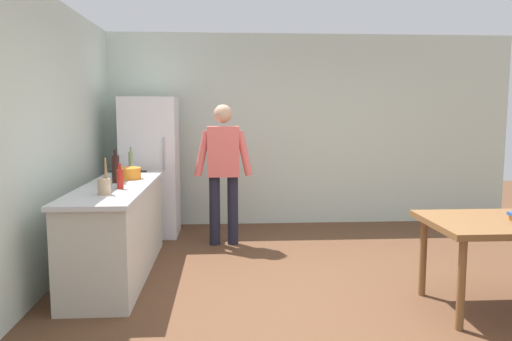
# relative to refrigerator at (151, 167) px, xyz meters

# --- Properties ---
(ground_plane) EXTENTS (14.00, 14.00, 0.00)m
(ground_plane) POSITION_rel_refrigerator_xyz_m (1.90, -2.40, -0.90)
(ground_plane) COLOR brown
(wall_back) EXTENTS (6.40, 0.12, 2.70)m
(wall_back) POSITION_rel_refrigerator_xyz_m (1.90, 0.60, 0.45)
(wall_back) COLOR silver
(wall_back) RESTS_ON ground_plane
(wall_left) EXTENTS (0.12, 5.60, 2.70)m
(wall_left) POSITION_rel_refrigerator_xyz_m (-0.70, -2.20, 0.45)
(wall_left) COLOR silver
(wall_left) RESTS_ON ground_plane
(kitchen_counter) EXTENTS (0.64, 2.20, 0.90)m
(kitchen_counter) POSITION_rel_refrigerator_xyz_m (-0.10, -1.60, -0.45)
(kitchen_counter) COLOR beige
(kitchen_counter) RESTS_ON ground_plane
(refrigerator) EXTENTS (0.70, 0.67, 1.80)m
(refrigerator) POSITION_rel_refrigerator_xyz_m (0.00, 0.00, 0.00)
(refrigerator) COLOR white
(refrigerator) RESTS_ON ground_plane
(person) EXTENTS (0.70, 0.22, 1.70)m
(person) POSITION_rel_refrigerator_xyz_m (0.95, -0.55, 0.08)
(person) COLOR #1E1E2D
(person) RESTS_ON ground_plane
(cooking_pot) EXTENTS (0.40, 0.28, 0.12)m
(cooking_pot) POSITION_rel_refrigerator_xyz_m (-0.07, -1.15, 0.06)
(cooking_pot) COLOR orange
(cooking_pot) RESTS_ON kitchen_counter
(utensil_jar) EXTENTS (0.11, 0.11, 0.32)m
(utensil_jar) POSITION_rel_refrigerator_xyz_m (-0.08, -2.16, 0.08)
(utensil_jar) COLOR tan
(utensil_jar) RESTS_ON kitchen_counter
(bottle_wine_dark) EXTENTS (0.08, 0.08, 0.34)m
(bottle_wine_dark) POSITION_rel_refrigerator_xyz_m (-0.13, -1.44, 0.15)
(bottle_wine_dark) COLOR black
(bottle_wine_dark) RESTS_ON kitchen_counter
(bottle_vinegar_tall) EXTENTS (0.06, 0.06, 0.32)m
(bottle_vinegar_tall) POSITION_rel_refrigerator_xyz_m (-0.10, -0.81, 0.14)
(bottle_vinegar_tall) COLOR gray
(bottle_vinegar_tall) RESTS_ON kitchen_counter
(bottle_sauce_red) EXTENTS (0.06, 0.06, 0.24)m
(bottle_sauce_red) POSITION_rel_refrigerator_xyz_m (-0.01, -1.85, 0.10)
(bottle_sauce_red) COLOR #B22319
(bottle_sauce_red) RESTS_ON kitchen_counter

